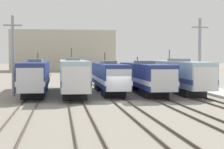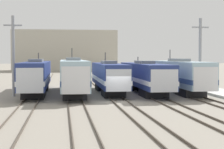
{
  "view_description": "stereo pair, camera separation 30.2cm",
  "coord_description": "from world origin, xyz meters",
  "px_view_note": "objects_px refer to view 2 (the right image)",
  "views": [
    {
      "loc": [
        -5.91,
        -36.44,
        4.51
      ],
      "look_at": [
        -0.29,
        3.7,
        2.54
      ],
      "focal_mm": 60.0,
      "sensor_mm": 36.0,
      "label": 1
    },
    {
      "loc": [
        -5.61,
        -36.48,
        4.51
      ],
      "look_at": [
        -0.29,
        3.7,
        2.54
      ],
      "focal_mm": 60.0,
      "sensor_mm": 36.0,
      "label": 2
    }
  ],
  "objects_px": {
    "catenary_tower_left": "(13,55)",
    "locomotive_far_right": "(180,75)",
    "locomotive_center_left": "(73,75)",
    "locomotive_center": "(109,77)",
    "catenary_tower_right": "(200,55)",
    "locomotive_center_right": "(145,76)",
    "locomotive_far_left": "(36,76)"
  },
  "relations": [
    {
      "from": "locomotive_far_right",
      "to": "catenary_tower_right",
      "type": "relative_size",
      "value": 1.96
    },
    {
      "from": "locomotive_far_left",
      "to": "locomotive_center",
      "type": "bearing_deg",
      "value": -3.73
    },
    {
      "from": "locomotive_far_right",
      "to": "catenary_tower_right",
      "type": "bearing_deg",
      "value": -36.34
    },
    {
      "from": "locomotive_far_right",
      "to": "catenary_tower_right",
      "type": "distance_m",
      "value": 3.52
    },
    {
      "from": "locomotive_center_left",
      "to": "locomotive_center_right",
      "type": "bearing_deg",
      "value": 1.47
    },
    {
      "from": "locomotive_far_right",
      "to": "catenary_tower_left",
      "type": "xyz_separation_m",
      "value": [
        -19.84,
        -1.46,
        2.51
      ]
    },
    {
      "from": "locomotive_far_right",
      "to": "catenary_tower_left",
      "type": "height_order",
      "value": "catenary_tower_left"
    },
    {
      "from": "locomotive_center_left",
      "to": "locomotive_far_left",
      "type": "bearing_deg",
      "value": 164.34
    },
    {
      "from": "locomotive_far_left",
      "to": "locomotive_far_right",
      "type": "relative_size",
      "value": 1.07
    },
    {
      "from": "locomotive_far_left",
      "to": "locomotive_center",
      "type": "distance_m",
      "value": 8.78
    },
    {
      "from": "locomotive_center_left",
      "to": "locomotive_center",
      "type": "relative_size",
      "value": 1.17
    },
    {
      "from": "locomotive_center_left",
      "to": "catenary_tower_left",
      "type": "relative_size",
      "value": 2.15
    },
    {
      "from": "locomotive_far_right",
      "to": "catenary_tower_right",
      "type": "height_order",
      "value": "catenary_tower_right"
    },
    {
      "from": "locomotive_far_left",
      "to": "catenary_tower_left",
      "type": "bearing_deg",
      "value": -132.7
    },
    {
      "from": "catenary_tower_left",
      "to": "locomotive_center",
      "type": "bearing_deg",
      "value": 9.96
    },
    {
      "from": "locomotive_center",
      "to": "catenary_tower_left",
      "type": "distance_m",
      "value": 11.56
    },
    {
      "from": "locomotive_center_right",
      "to": "catenary_tower_right",
      "type": "bearing_deg",
      "value": -13.38
    },
    {
      "from": "locomotive_center_left",
      "to": "locomotive_center",
      "type": "xyz_separation_m",
      "value": [
        4.38,
        0.66,
        -0.19
      ]
    },
    {
      "from": "locomotive_center",
      "to": "locomotive_center_right",
      "type": "distance_m",
      "value": 4.4
    },
    {
      "from": "locomotive_far_left",
      "to": "catenary_tower_left",
      "type": "xyz_separation_m",
      "value": [
        -2.32,
        -2.52,
        2.53
      ]
    },
    {
      "from": "locomotive_center",
      "to": "locomotive_center_right",
      "type": "relative_size",
      "value": 0.91
    },
    {
      "from": "catenary_tower_left",
      "to": "catenary_tower_right",
      "type": "distance_m",
      "value": 21.83
    },
    {
      "from": "locomotive_center_right",
      "to": "locomotive_far_right",
      "type": "height_order",
      "value": "locomotive_far_right"
    },
    {
      "from": "locomotive_center_left",
      "to": "locomotive_far_right",
      "type": "distance_m",
      "value": 13.14
    },
    {
      "from": "locomotive_center",
      "to": "catenary_tower_left",
      "type": "relative_size",
      "value": 1.83
    },
    {
      "from": "catenary_tower_right",
      "to": "locomotive_center_right",
      "type": "bearing_deg",
      "value": 166.62
    },
    {
      "from": "locomotive_center_left",
      "to": "catenary_tower_left",
      "type": "bearing_deg",
      "value": -169.1
    },
    {
      "from": "locomotive_far_left",
      "to": "catenary_tower_right",
      "type": "distance_m",
      "value": 19.83
    },
    {
      "from": "locomotive_far_left",
      "to": "locomotive_center_right",
      "type": "bearing_deg",
      "value": -4.37
    },
    {
      "from": "locomotive_center_right",
      "to": "catenary_tower_left",
      "type": "xyz_separation_m",
      "value": [
        -15.46,
        -1.52,
        2.63
      ]
    },
    {
      "from": "locomotive_center",
      "to": "locomotive_far_right",
      "type": "xyz_separation_m",
      "value": [
        8.76,
        -0.48,
        0.13
      ]
    },
    {
      "from": "catenary_tower_left",
      "to": "locomotive_far_right",
      "type": "bearing_deg",
      "value": 4.22
    }
  ]
}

